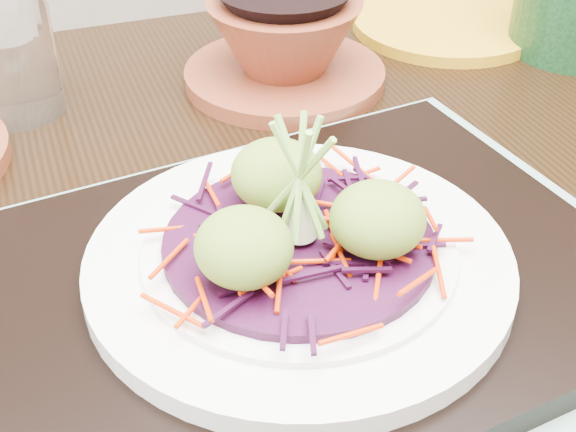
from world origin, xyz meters
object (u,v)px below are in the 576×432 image
object	(u,v)px
dining_table	(279,321)
water_glass	(7,50)
white_plate	(299,260)
terracotta_bowl_set	(285,47)
yellow_plate	(446,24)
serving_tray	(299,282)

from	to	relation	value
dining_table	water_glass	bearing A→B (deg)	124.15
white_plate	water_glass	distance (m)	0.34
white_plate	terracotta_bowl_set	distance (m)	0.30
dining_table	white_plate	distance (m)	0.15
white_plate	dining_table	bearing A→B (deg)	80.18
dining_table	yellow_plate	size ratio (longest dim) A/B	6.18
water_glass	yellow_plate	xyz separation A→B (m)	(0.43, 0.04, -0.05)
dining_table	terracotta_bowl_set	distance (m)	0.25
water_glass	white_plate	bearing A→B (deg)	-64.51
serving_tray	terracotta_bowl_set	bearing A→B (deg)	64.83
serving_tray	white_plate	distance (m)	0.02
water_glass	yellow_plate	bearing A→B (deg)	5.18
dining_table	serving_tray	world-z (taller)	serving_tray
yellow_plate	terracotta_bowl_set	bearing A→B (deg)	-162.66
dining_table	white_plate	size ratio (longest dim) A/B	4.70
yellow_plate	water_glass	bearing A→B (deg)	-174.82
white_plate	water_glass	xyz separation A→B (m)	(-0.15, 0.31, 0.03)
water_glass	terracotta_bowl_set	world-z (taller)	water_glass
serving_tray	yellow_plate	world-z (taller)	serving_tray
serving_tray	water_glass	bearing A→B (deg)	107.49
yellow_plate	serving_tray	bearing A→B (deg)	-129.61
serving_tray	white_plate	bearing A→B (deg)	172.23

